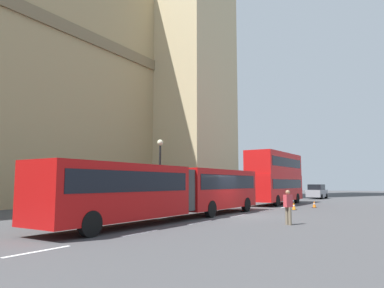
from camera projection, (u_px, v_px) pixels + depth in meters
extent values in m
plane|color=#424244|center=(239.00, 216.00, 22.07)|extent=(160.00, 160.00, 0.00)
cube|color=silver|center=(38.00, 251.00, 10.49)|extent=(2.20, 0.16, 0.01)
cube|color=silver|center=(141.00, 233.00, 14.34)|extent=(2.20, 0.16, 0.01)
cube|color=silver|center=(200.00, 222.00, 18.18)|extent=(2.20, 0.16, 0.01)
cube|color=silver|center=(238.00, 216.00, 22.02)|extent=(2.20, 0.16, 0.01)
cube|color=silver|center=(265.00, 211.00, 25.87)|extent=(2.20, 0.16, 0.01)
cube|color=silver|center=(285.00, 207.00, 29.71)|extent=(2.20, 0.16, 0.01)
cube|color=#B20F0F|center=(214.00, 189.00, 23.71)|extent=(8.24, 2.50, 2.50)
cube|color=black|center=(214.00, 182.00, 23.76)|extent=(7.58, 2.54, 0.90)
cube|color=#B20F0F|center=(116.00, 191.00, 16.07)|extent=(8.24, 2.50, 2.50)
cube|color=black|center=(117.00, 182.00, 16.12)|extent=(7.58, 2.54, 0.90)
cylinder|color=#3F3F3F|center=(175.00, 190.00, 19.89)|extent=(2.38, 2.38, 2.25)
cylinder|color=black|center=(246.00, 205.00, 25.18)|extent=(1.00, 0.30, 1.00)
cylinder|color=black|center=(210.00, 209.00, 20.91)|extent=(1.00, 0.30, 1.00)
cylinder|color=black|center=(90.00, 224.00, 13.28)|extent=(1.00, 0.30, 1.00)
cube|color=red|center=(276.00, 188.00, 33.78)|extent=(9.28, 2.50, 2.40)
cube|color=black|center=(275.00, 184.00, 33.82)|extent=(8.35, 2.54, 0.84)
cube|color=red|center=(275.00, 164.00, 34.03)|extent=(9.10, 2.50, 2.10)
cube|color=black|center=(275.00, 163.00, 34.04)|extent=(8.35, 2.54, 0.84)
cylinder|color=black|center=(297.00, 198.00, 35.54)|extent=(1.00, 0.30, 1.00)
cylinder|color=black|center=(277.00, 201.00, 30.57)|extent=(1.00, 0.30, 1.00)
cube|color=gray|center=(317.00, 193.00, 46.08)|extent=(4.40, 1.80, 0.90)
cube|color=black|center=(316.00, 187.00, 46.00)|extent=(2.46, 1.66, 0.70)
cylinder|color=black|center=(326.00, 196.00, 46.78)|extent=(0.64, 0.30, 0.64)
cylinder|color=black|center=(321.00, 197.00, 44.43)|extent=(0.64, 0.30, 0.64)
cube|color=black|center=(294.00, 210.00, 26.60)|extent=(0.36, 0.36, 0.03)
cone|color=orange|center=(294.00, 206.00, 26.63)|extent=(0.28, 0.28, 0.55)
cylinder|color=white|center=(294.00, 206.00, 26.63)|extent=(0.17, 0.17, 0.08)
cube|color=black|center=(314.00, 208.00, 29.06)|extent=(0.36, 0.36, 0.03)
cone|color=orange|center=(314.00, 204.00, 29.09)|extent=(0.28, 0.28, 0.55)
cylinder|color=white|center=(314.00, 204.00, 29.09)|extent=(0.17, 0.17, 0.08)
cylinder|color=black|center=(160.00, 209.00, 25.83)|extent=(0.32, 0.32, 0.30)
cylinder|color=black|center=(160.00, 178.00, 26.07)|extent=(0.16, 0.16, 4.80)
sphere|color=beige|center=(160.00, 142.00, 26.37)|extent=(0.44, 0.44, 0.44)
cylinder|color=#726651|center=(287.00, 216.00, 17.29)|extent=(0.16, 0.16, 0.86)
cylinder|color=#726651|center=(290.00, 216.00, 17.12)|extent=(0.16, 0.16, 0.86)
cube|color=#BF383F|center=(288.00, 201.00, 17.28)|extent=(0.47, 0.40, 0.60)
sphere|color=#936B4C|center=(288.00, 192.00, 17.33)|extent=(0.22, 0.22, 0.22)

